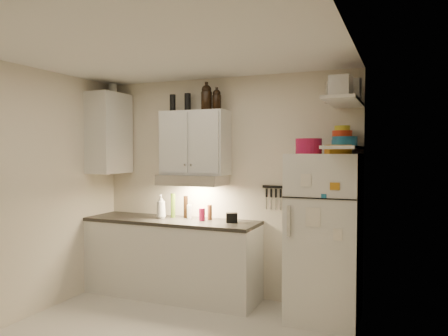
% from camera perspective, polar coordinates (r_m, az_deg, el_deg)
% --- Properties ---
extents(ceiling, '(3.20, 3.00, 0.02)m').
position_cam_1_polar(ceiling, '(3.96, -8.66, 15.07)').
color(ceiling, white).
rests_on(ceiling, ground).
extents(back_wall, '(3.20, 0.02, 2.60)m').
position_cam_1_polar(back_wall, '(5.23, 0.03, -2.46)').
color(back_wall, beige).
rests_on(back_wall, ground).
extents(left_wall, '(0.02, 3.00, 2.60)m').
position_cam_1_polar(left_wall, '(4.91, -24.86, -2.97)').
color(left_wall, beige).
rests_on(left_wall, ground).
extents(right_wall, '(0.02, 3.00, 2.60)m').
position_cam_1_polar(right_wall, '(3.36, 15.80, -5.16)').
color(right_wall, beige).
rests_on(right_wall, ground).
extents(base_cabinet, '(2.10, 0.60, 0.88)m').
position_cam_1_polar(base_cabinet, '(5.34, -6.86, -11.75)').
color(base_cabinet, silver).
rests_on(base_cabinet, floor).
extents(countertop, '(2.10, 0.62, 0.04)m').
position_cam_1_polar(countertop, '(5.24, -6.88, -6.87)').
color(countertop, '#282622').
rests_on(countertop, base_cabinet).
extents(upper_cabinet, '(0.80, 0.33, 0.75)m').
position_cam_1_polar(upper_cabinet, '(5.18, -3.78, 3.30)').
color(upper_cabinet, silver).
rests_on(upper_cabinet, back_wall).
extents(side_cabinet, '(0.33, 0.55, 1.00)m').
position_cam_1_polar(side_cabinet, '(5.67, -14.77, 4.40)').
color(side_cabinet, silver).
rests_on(side_cabinet, left_wall).
extents(range_hood, '(0.76, 0.46, 0.12)m').
position_cam_1_polar(range_hood, '(5.13, -4.09, -1.55)').
color(range_hood, silver).
rests_on(range_hood, back_wall).
extents(fridge, '(0.70, 0.68, 1.70)m').
position_cam_1_polar(fridge, '(4.61, 12.97, -8.79)').
color(fridge, silver).
rests_on(fridge, floor).
extents(shelf_hi, '(0.30, 0.95, 0.03)m').
position_cam_1_polar(shelf_hi, '(4.39, 15.42, 8.33)').
color(shelf_hi, silver).
rests_on(shelf_hi, right_wall).
extents(shelf_lo, '(0.30, 0.95, 0.03)m').
position_cam_1_polar(shelf_lo, '(4.37, 15.37, 2.58)').
color(shelf_lo, silver).
rests_on(shelf_lo, right_wall).
extents(knife_strip, '(0.42, 0.02, 0.03)m').
position_cam_1_polar(knife_strip, '(4.98, 7.39, -2.48)').
color(knife_strip, black).
rests_on(knife_strip, back_wall).
extents(dutch_oven, '(0.31, 0.31, 0.15)m').
position_cam_1_polar(dutch_oven, '(4.52, 10.99, 2.82)').
color(dutch_oven, '#A61340').
rests_on(dutch_oven, fridge).
extents(book_stack, '(0.28, 0.31, 0.09)m').
position_cam_1_polar(book_stack, '(4.34, 14.62, 2.37)').
color(book_stack, '#BA7A17').
rests_on(book_stack, fridge).
extents(spice_jar, '(0.07, 0.07, 0.10)m').
position_cam_1_polar(spice_jar, '(4.49, 14.57, 2.42)').
color(spice_jar, silver).
rests_on(spice_jar, fridge).
extents(stock_pot, '(0.38, 0.38, 0.21)m').
position_cam_1_polar(stock_pot, '(4.63, 14.86, 9.52)').
color(stock_pot, silver).
rests_on(stock_pot, shelf_hi).
extents(tin_a, '(0.22, 0.20, 0.19)m').
position_cam_1_polar(tin_a, '(4.36, 16.15, 9.82)').
color(tin_a, '#AAAAAD').
rests_on(tin_a, shelf_hi).
extents(tin_b, '(0.20, 0.20, 0.18)m').
position_cam_1_polar(tin_b, '(4.08, 15.00, 10.30)').
color(tin_b, '#AAAAAD').
rests_on(tin_b, shelf_hi).
extents(bowl_teal, '(0.25, 0.25, 0.10)m').
position_cam_1_polar(bowl_teal, '(4.66, 15.48, 3.36)').
color(bowl_teal, '#1A658F').
rests_on(bowl_teal, shelf_lo).
extents(bowl_orange, '(0.20, 0.20, 0.06)m').
position_cam_1_polar(bowl_orange, '(4.68, 15.18, 4.36)').
color(bowl_orange, red).
rests_on(bowl_orange, bowl_teal).
extents(bowl_yellow, '(0.16, 0.16, 0.05)m').
position_cam_1_polar(bowl_yellow, '(4.68, 15.19, 5.04)').
color(bowl_yellow, gold).
rests_on(bowl_yellow, bowl_orange).
extents(plates, '(0.28, 0.28, 0.06)m').
position_cam_1_polar(plates, '(4.41, 15.37, 3.15)').
color(plates, '#1A658F').
rests_on(plates, shelf_lo).
extents(growler_a, '(0.16, 0.16, 0.30)m').
position_cam_1_polar(growler_a, '(5.09, -2.30, 9.24)').
color(growler_a, black).
rests_on(growler_a, upper_cabinet).
extents(growler_b, '(0.12, 0.12, 0.24)m').
position_cam_1_polar(growler_b, '(5.07, -0.96, 8.94)').
color(growler_b, black).
rests_on(growler_b, upper_cabinet).
extents(thermos_a, '(0.08, 0.08, 0.22)m').
position_cam_1_polar(thermos_a, '(5.32, -4.77, 8.51)').
color(thermos_a, black).
rests_on(thermos_a, upper_cabinet).
extents(thermos_b, '(0.08, 0.08, 0.21)m').
position_cam_1_polar(thermos_b, '(5.34, -6.72, 8.40)').
color(thermos_b, black).
rests_on(thermos_b, upper_cabinet).
extents(side_jar, '(0.12, 0.12, 0.14)m').
position_cam_1_polar(side_jar, '(5.84, -14.32, 9.94)').
color(side_jar, silver).
rests_on(side_jar, side_cabinet).
extents(soap_bottle, '(0.15, 0.15, 0.32)m').
position_cam_1_polar(soap_bottle, '(5.30, -8.23, -4.81)').
color(soap_bottle, silver).
rests_on(soap_bottle, countertop).
extents(pepper_mill, '(0.06, 0.06, 0.18)m').
position_cam_1_polar(pepper_mill, '(5.15, -1.87, -5.79)').
color(pepper_mill, brown).
rests_on(pepper_mill, countertop).
extents(oil_bottle, '(0.07, 0.07, 0.29)m').
position_cam_1_polar(oil_bottle, '(5.35, -6.68, -4.88)').
color(oil_bottle, '#466519').
rests_on(oil_bottle, countertop).
extents(vinegar_bottle, '(0.07, 0.07, 0.27)m').
position_cam_1_polar(vinegar_bottle, '(5.31, -5.01, -5.08)').
color(vinegar_bottle, black).
rests_on(vinegar_bottle, countertop).
extents(clear_bottle, '(0.07, 0.07, 0.17)m').
position_cam_1_polar(clear_bottle, '(5.24, -4.54, -5.73)').
color(clear_bottle, silver).
rests_on(clear_bottle, countertop).
extents(red_jar, '(0.08, 0.08, 0.15)m').
position_cam_1_polar(red_jar, '(5.08, -2.89, -6.08)').
color(red_jar, '#A61340').
rests_on(red_jar, countertop).
extents(caddy, '(0.15, 0.13, 0.11)m').
position_cam_1_polar(caddy, '(4.96, 1.01, -6.51)').
color(caddy, black).
rests_on(caddy, countertop).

